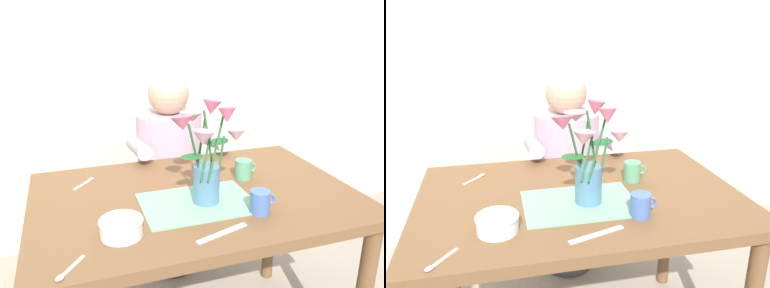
# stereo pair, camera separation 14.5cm
# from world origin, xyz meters

# --- Properties ---
(wood_panel_backdrop) EXTENTS (4.00, 0.10, 2.50)m
(wood_panel_backdrop) POSITION_xyz_m (0.00, 1.05, 1.25)
(wood_panel_backdrop) COLOR beige
(wood_panel_backdrop) RESTS_ON ground_plane
(dining_table) EXTENTS (1.20, 0.80, 0.74)m
(dining_table) POSITION_xyz_m (0.00, 0.00, 0.64)
(dining_table) COLOR brown
(dining_table) RESTS_ON ground_plane
(seated_person) EXTENTS (0.45, 0.47, 1.14)m
(seated_person) POSITION_xyz_m (0.07, 0.62, 0.56)
(seated_person) COLOR #4C4C56
(seated_person) RESTS_ON ground_plane
(striped_placemat) EXTENTS (0.40, 0.28, 0.00)m
(striped_placemat) POSITION_xyz_m (-0.02, -0.08, 0.74)
(striped_placemat) COLOR #7AB289
(striped_placemat) RESTS_ON dining_table
(flower_vase) EXTENTS (0.29, 0.22, 0.36)m
(flower_vase) POSITION_xyz_m (0.01, -0.08, 0.93)
(flower_vase) COLOR teal
(flower_vase) RESTS_ON dining_table
(ceramic_bowl) EXTENTS (0.14, 0.14, 0.06)m
(ceramic_bowl) POSITION_xyz_m (-0.31, -0.21, 0.77)
(ceramic_bowl) COLOR white
(ceramic_bowl) RESTS_ON dining_table
(dinner_knife) EXTENTS (0.19, 0.07, 0.00)m
(dinner_knife) POSITION_xyz_m (-0.02, -0.30, 0.74)
(dinner_knife) COLOR silver
(dinner_knife) RESTS_ON dining_table
(ceramic_mug) EXTENTS (0.09, 0.07, 0.08)m
(ceramic_mug) POSITION_xyz_m (0.23, 0.07, 0.78)
(ceramic_mug) COLOR #569970
(ceramic_mug) RESTS_ON dining_table
(coffee_cup) EXTENTS (0.09, 0.07, 0.08)m
(coffee_cup) POSITION_xyz_m (0.16, -0.21, 0.78)
(coffee_cup) COLOR #476BB7
(coffee_cup) RESTS_ON dining_table
(spoon_0) EXTENTS (0.09, 0.10, 0.01)m
(spoon_0) POSITION_xyz_m (-0.47, -0.35, 0.74)
(spoon_0) COLOR silver
(spoon_0) RESTS_ON dining_table
(spoon_1) EXTENTS (0.09, 0.10, 0.01)m
(spoon_1) POSITION_xyz_m (-0.38, 0.23, 0.74)
(spoon_1) COLOR silver
(spoon_1) RESTS_ON dining_table
(spoon_2) EXTENTS (0.07, 0.11, 0.01)m
(spoon_2) POSITION_xyz_m (0.11, 0.16, 0.74)
(spoon_2) COLOR silver
(spoon_2) RESTS_ON dining_table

